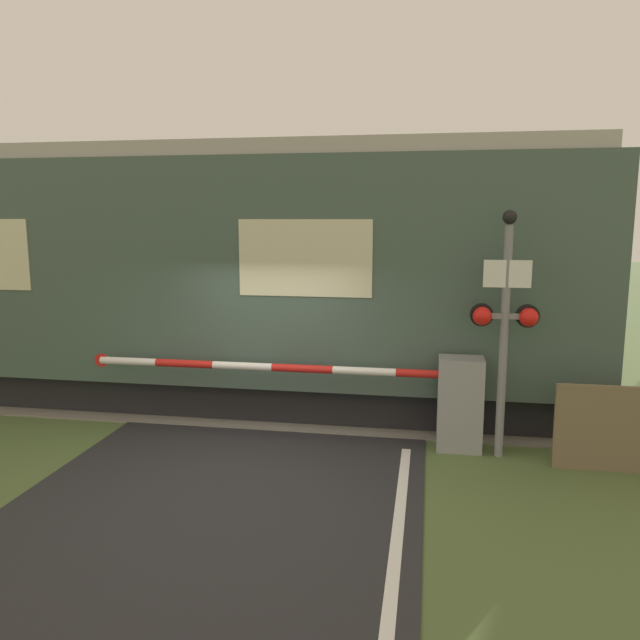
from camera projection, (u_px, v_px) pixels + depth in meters
The scene contains 5 objects.
ground_plane at pixel (242, 469), 7.86m from camera, with size 80.00×80.00×0.00m, color #4C6033.
track_bed at pixel (294, 399), 10.78m from camera, with size 36.00×3.20×0.13m.
train at pixel (33, 271), 11.25m from camera, with size 19.29×2.95×4.26m.
crossing_barrier at pixel (429, 398), 8.51m from camera, with size 5.64×0.44×1.28m.
signal_post at pixel (505, 319), 8.00m from camera, with size 0.88×0.26×3.23m.
Camera 1 is at (2.25, -7.16, 3.15)m, focal length 35.00 mm.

